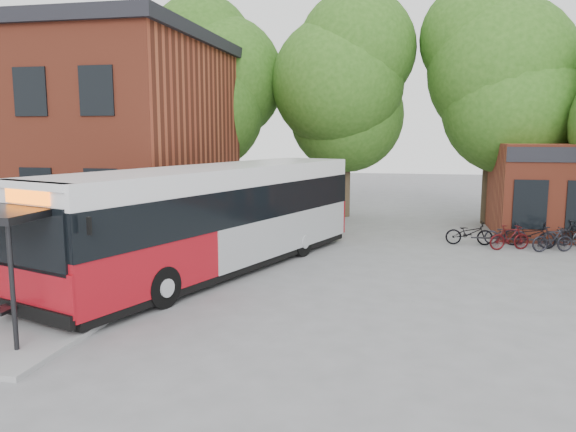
% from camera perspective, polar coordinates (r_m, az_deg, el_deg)
% --- Properties ---
extents(ground, '(100.00, 100.00, 0.00)m').
position_cam_1_polar(ground, '(14.17, -5.31, -9.93)').
color(ground, slate).
extents(station_building, '(18.40, 10.40, 8.50)m').
position_cam_1_polar(station_building, '(27.65, -26.45, 7.16)').
color(station_building, maroon).
rests_on(station_building, ground).
extents(bus_shelter, '(3.60, 7.00, 2.90)m').
position_cam_1_polar(bus_shelter, '(14.86, -23.45, -3.93)').
color(bus_shelter, black).
rests_on(bus_shelter, ground).
extents(bike_rail, '(5.20, 0.10, 0.38)m').
position_cam_1_polar(bike_rail, '(23.85, 24.29, -2.60)').
color(bike_rail, black).
rests_on(bike_rail, ground).
extents(tree_0, '(7.92, 7.92, 11.00)m').
position_cam_1_polar(tree_0, '(30.54, -7.58, 10.35)').
color(tree_0, '#275115').
rests_on(tree_0, ground).
extents(tree_1, '(7.92, 7.92, 10.40)m').
position_cam_1_polar(tree_1, '(30.01, 6.01, 9.84)').
color(tree_1, '#275115').
rests_on(tree_1, ground).
extents(tree_2, '(7.92, 7.92, 11.00)m').
position_cam_1_polar(tree_2, '(29.15, 19.86, 10.02)').
color(tree_2, '#275115').
rests_on(tree_2, ground).
extents(city_bus, '(7.20, 13.55, 3.40)m').
position_cam_1_polar(city_bus, '(18.19, -7.20, -0.33)').
color(city_bus, '#9F0D18').
rests_on(city_bus, ground).
extents(bicycle_0, '(1.87, 0.72, 0.97)m').
position_cam_1_polar(bicycle_0, '(23.60, 17.93, -1.65)').
color(bicycle_0, black).
rests_on(bicycle_0, ground).
extents(bicycle_1, '(1.67, 0.98, 0.97)m').
position_cam_1_polar(bicycle_1, '(23.10, 21.58, -2.04)').
color(bicycle_1, '#3C0B0D').
rests_on(bicycle_1, ground).
extents(bicycle_2, '(1.69, 0.71, 0.86)m').
position_cam_1_polar(bicycle_2, '(24.21, 21.21, -1.69)').
color(bicycle_2, black).
rests_on(bicycle_2, ground).
extents(bicycle_3, '(1.68, 0.92, 0.97)m').
position_cam_1_polar(bicycle_3, '(23.34, 25.30, -2.16)').
color(bicycle_3, black).
rests_on(bicycle_3, ground).
extents(bicycle_4, '(2.03, 1.30, 1.01)m').
position_cam_1_polar(bicycle_4, '(23.97, 23.33, -1.73)').
color(bicycle_4, black).
rests_on(bicycle_4, ground).
extents(bicycle_6, '(1.95, 1.19, 0.97)m').
position_cam_1_polar(bicycle_6, '(24.60, 26.34, -1.72)').
color(bicycle_6, black).
rests_on(bicycle_6, ground).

